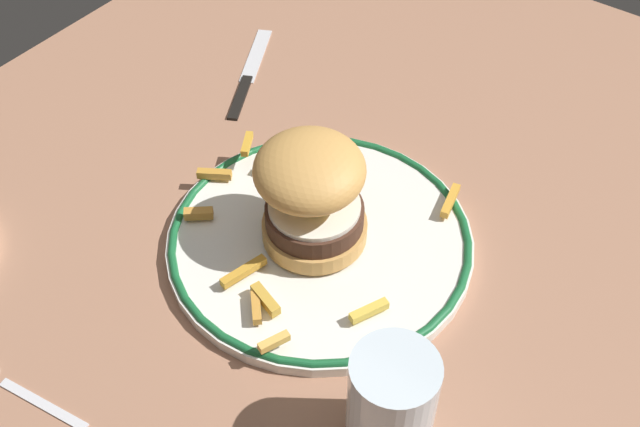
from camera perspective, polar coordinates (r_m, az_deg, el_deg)
name	(u,v)px	position (r cm, az deg, el deg)	size (l,w,h in cm)	color
ground_plane	(296,269)	(77.97, -1.71, -4.00)	(118.85, 94.88, 4.00)	#9F6E54
dinner_plate	(320,240)	(76.59, 0.00, -1.92)	(29.59, 29.59, 1.60)	white
burger	(311,192)	(72.35, -0.69, 1.52)	(14.36, 14.28, 10.74)	tan
fries_pile	(281,236)	(75.24, -2.80, -1.63)	(27.37, 25.22, 2.21)	gold
water_glass	(391,409)	(62.06, 5.09, -13.84)	(6.75, 6.75, 10.49)	silver
knife	(247,79)	(96.57, -5.27, 9.63)	(16.71, 9.53, 0.70)	black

